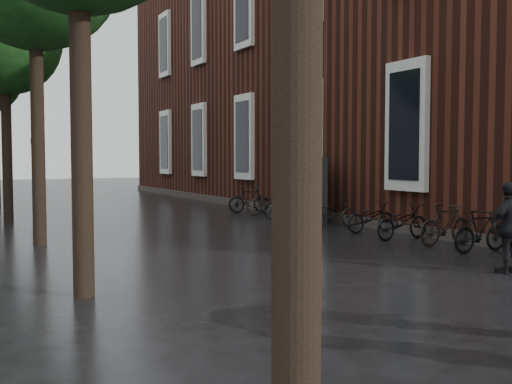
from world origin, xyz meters
TOP-DOWN VIEW (x-y plane):
  - brick_building at (10.47, 19.46)m, footprint 10.20×33.20m
  - street_trees at (-3.99, 15.91)m, footprint 4.33×34.03m
  - pedestrian_walking at (3.22, 5.26)m, footprint 0.99×0.42m
  - parked_bicycles at (4.65, 11.63)m, footprint 2.05×14.80m
  - ad_lightbox at (4.82, 13.98)m, footprint 0.32×1.41m
  - lamp_post at (1.43, 9.39)m, footprint 0.21×0.21m
  - cycle_sign at (-3.34, 18.09)m, footprint 0.15×0.53m

SIDE VIEW (x-z plane):
  - parked_bicycles at x=4.65m, z-range -0.05..0.97m
  - pedestrian_walking at x=3.22m, z-range 0.00..1.68m
  - ad_lightbox at x=4.82m, z-range 0.00..2.13m
  - cycle_sign at x=-3.34m, z-range 0.47..3.38m
  - lamp_post at x=1.43m, z-range 0.43..4.42m
  - brick_building at x=10.47m, z-range -0.01..11.99m
  - street_trees at x=-3.99m, z-range 1.88..10.79m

